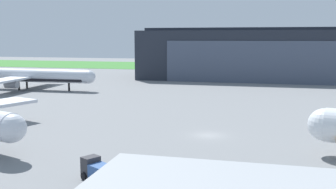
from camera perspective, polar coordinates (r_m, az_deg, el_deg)
The scene contains 5 objects.
ground_plane at distance 62.74m, azimuth 5.72°, elevation -5.78°, with size 440.00×440.00×0.00m, color slate.
grass_field_strip at distance 211.09m, azimuth 11.58°, elevation 3.81°, with size 440.00×56.00×0.08m, color #3E8035.
maintenance_hangar at distance 151.21m, azimuth 15.36°, elevation 5.44°, with size 98.62×31.82×18.66m.
airliner_far_right at distance 123.55m, azimuth -19.31°, elevation 2.51°, with size 41.84×33.65×12.56m.
pushback_tractor at distance 43.86m, azimuth -10.07°, elevation -10.38°, with size 4.06×3.44×2.34m.
Camera 1 is at (8.52, -60.34, 14.92)m, focal length 43.07 mm.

